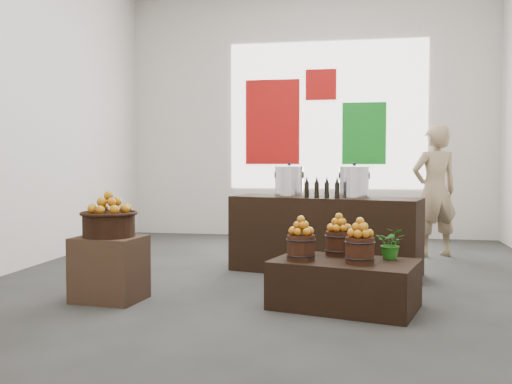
% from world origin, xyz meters
% --- Properties ---
extents(ground, '(7.00, 7.00, 0.00)m').
position_xyz_m(ground, '(0.00, 0.00, 0.00)').
color(ground, '#3A3A37').
rests_on(ground, ground).
extents(back_wall, '(6.00, 0.04, 4.00)m').
position_xyz_m(back_wall, '(0.00, 3.50, 2.00)').
color(back_wall, silver).
rests_on(back_wall, ground).
extents(back_opening, '(3.20, 0.02, 2.40)m').
position_xyz_m(back_opening, '(0.30, 3.48, 2.00)').
color(back_opening, white).
rests_on(back_opening, back_wall).
extents(deco_red_left, '(0.90, 0.04, 1.40)m').
position_xyz_m(deco_red_left, '(-0.60, 3.47, 1.90)').
color(deco_red_left, '#B10F0D').
rests_on(deco_red_left, back_wall).
extents(deco_green_right, '(0.70, 0.04, 1.00)m').
position_xyz_m(deco_green_right, '(0.90, 3.47, 1.70)').
color(deco_green_right, '#137F1E').
rests_on(deco_green_right, back_wall).
extents(deco_red_upper, '(0.50, 0.04, 0.50)m').
position_xyz_m(deco_red_upper, '(0.20, 3.47, 2.50)').
color(deco_red_upper, '#B10F0D').
rests_on(deco_red_upper, back_wall).
extents(crate, '(0.62, 0.53, 0.57)m').
position_xyz_m(crate, '(-1.38, -1.23, 0.29)').
color(crate, '#513A26').
rests_on(crate, ground).
extents(wicker_basket, '(0.46, 0.46, 0.21)m').
position_xyz_m(wicker_basket, '(-1.38, -1.23, 0.68)').
color(wicker_basket, black).
rests_on(wicker_basket, crate).
extents(apples_in_basket, '(0.36, 0.36, 0.19)m').
position_xyz_m(apples_in_basket, '(-1.38, -1.23, 0.88)').
color(apples_in_basket, '#940804').
rests_on(apples_in_basket, wicker_basket).
extents(display_table, '(1.32, 1.00, 0.41)m').
position_xyz_m(display_table, '(0.68, -1.13, 0.20)').
color(display_table, black).
rests_on(display_table, ground).
extents(apple_bucket_front_left, '(0.23, 0.23, 0.22)m').
position_xyz_m(apple_bucket_front_left, '(0.32, -1.20, 0.51)').
color(apple_bucket_front_left, '#38180F').
rests_on(apple_bucket_front_left, display_table).
extents(apples_in_bucket_front_left, '(0.18, 0.18, 0.16)m').
position_xyz_m(apples_in_bucket_front_left, '(0.32, -1.20, 0.70)').
color(apples_in_bucket_front_left, '#940804').
rests_on(apples_in_bucket_front_left, apple_bucket_front_left).
extents(apple_bucket_front_right, '(0.23, 0.23, 0.22)m').
position_xyz_m(apple_bucket_front_right, '(0.81, -1.26, 0.51)').
color(apple_bucket_front_right, '#38180F').
rests_on(apple_bucket_front_right, display_table).
extents(apples_in_bucket_front_right, '(0.18, 0.18, 0.16)m').
position_xyz_m(apples_in_bucket_front_right, '(0.81, -1.26, 0.70)').
color(apples_in_bucket_front_right, '#940804').
rests_on(apples_in_bucket_front_right, apple_bucket_front_right).
extents(apple_bucket_rear, '(0.23, 0.23, 0.22)m').
position_xyz_m(apple_bucket_rear, '(0.63, -0.90, 0.51)').
color(apple_bucket_rear, '#38180F').
rests_on(apple_bucket_rear, display_table).
extents(apples_in_bucket_rear, '(0.18, 0.18, 0.16)m').
position_xyz_m(apples_in_bucket_rear, '(0.63, -0.90, 0.70)').
color(apples_in_bucket_rear, '#940804').
rests_on(apples_in_bucket_rear, apple_bucket_rear).
extents(herb_garnish_right, '(0.29, 0.27, 0.27)m').
position_xyz_m(herb_garnish_right, '(1.08, -1.01, 0.54)').
color(herb_garnish_right, '#1A5E13').
rests_on(herb_garnish_right, display_table).
extents(herb_garnish_left, '(0.19, 0.17, 0.28)m').
position_xyz_m(herb_garnish_left, '(0.28, -0.87, 0.54)').
color(herb_garnish_left, '#1A5E13').
rests_on(herb_garnish_left, display_table).
extents(counter, '(2.17, 1.15, 0.85)m').
position_xyz_m(counter, '(0.44, 0.39, 0.42)').
color(counter, black).
rests_on(counter, ground).
extents(stock_pot_left, '(0.32, 0.32, 0.32)m').
position_xyz_m(stock_pot_left, '(0.03, 0.49, 1.01)').
color(stock_pot_left, silver).
rests_on(stock_pot_left, counter).
extents(stock_pot_center, '(0.32, 0.32, 0.32)m').
position_xyz_m(stock_pot_center, '(0.76, 0.31, 1.01)').
color(stock_pot_center, silver).
rests_on(stock_pot_center, counter).
extents(oil_cruets, '(0.31, 0.13, 0.24)m').
position_xyz_m(oil_cruets, '(0.39, 0.19, 0.97)').
color(oil_cruets, black).
rests_on(oil_cruets, counter).
extents(shopper, '(0.73, 0.62, 1.72)m').
position_xyz_m(shopper, '(1.79, 1.74, 0.86)').
color(shopper, '#957C5B').
rests_on(shopper, ground).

